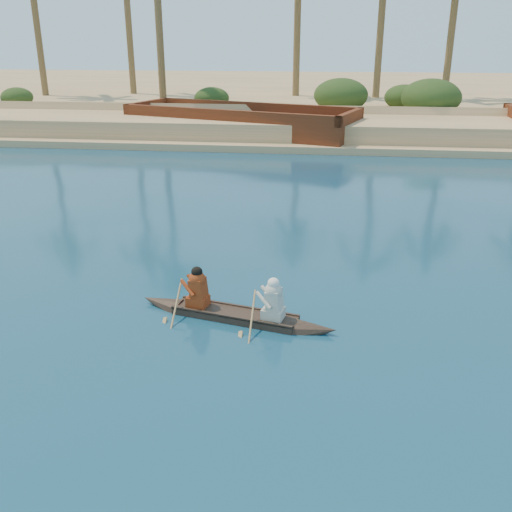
# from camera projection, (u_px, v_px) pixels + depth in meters

# --- Properties ---
(sandy_embankment) EXTENTS (150.00, 51.00, 1.50)m
(sandy_embankment) POSITION_uv_depth(u_px,v_px,m) (364.00, 97.00, 51.42)
(sandy_embankment) COLOR tan
(sandy_embankment) RESTS_ON ground
(shrub_cluster) EXTENTS (100.00, 6.00, 2.40)m
(shrub_cluster) POSITION_uv_depth(u_px,v_px,m) (377.00, 110.00, 36.93)
(shrub_cluster) COLOR #203613
(shrub_cluster) RESTS_ON ground
(canoe) EXTENTS (4.44, 1.58, 1.22)m
(canoe) POSITION_uv_depth(u_px,v_px,m) (235.00, 308.00, 12.05)
(canoe) COLOR #3A281F
(canoe) RESTS_ON ground
(barge_mid) EXTENTS (14.07, 8.30, 2.22)m
(barge_mid) POSITION_uv_depth(u_px,v_px,m) (241.00, 125.00, 33.28)
(barge_mid) COLOR #602714
(barge_mid) RESTS_ON ground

